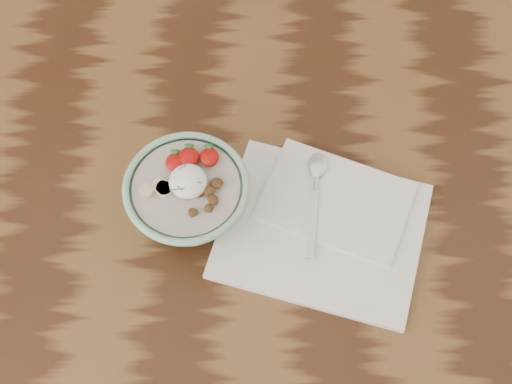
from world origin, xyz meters
The scene contains 4 objects.
table centered at (0.00, 0.00, 65.70)cm, with size 160.00×90.00×75.00cm.
breakfast_bowl centered at (-19.64, -1.38, 80.74)cm, with size 16.86×16.86×11.47cm.
napkin centered at (-0.77, -2.93, 75.72)cm, with size 32.84×29.16×1.71cm.
spoon centered at (-1.84, 3.51, 77.07)cm, with size 3.61×16.64×0.87cm.
Camera 1 is at (-10.23, -44.58, 167.23)cm, focal length 50.00 mm.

